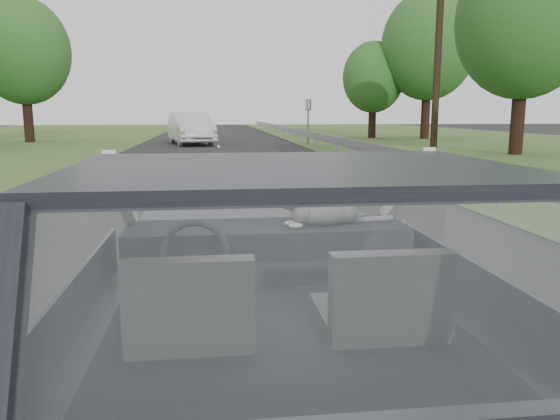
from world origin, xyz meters
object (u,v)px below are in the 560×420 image
object	(u,v)px
other_car	(191,128)
highway_sign	(308,122)
cat	(326,212)
utility_pole	(438,45)
subject_car	(280,309)

from	to	relation	value
other_car	highway_sign	bearing A→B (deg)	-19.45
cat	other_car	xyz separation A→B (m)	(-1.70, 25.38, -0.25)
other_car	utility_pole	xyz separation A→B (m)	(9.59, -8.02, 3.28)
cat	utility_pole	bearing A→B (deg)	51.08
other_car	highway_sign	size ratio (longest dim) A/B	2.22
cat	other_car	world-z (taller)	other_car
subject_car	utility_pole	size ratio (longest dim) A/B	0.49
highway_sign	utility_pole	world-z (taller)	utility_pole
other_car	utility_pole	world-z (taller)	utility_pole
highway_sign	utility_pole	size ratio (longest dim) A/B	0.28
subject_car	highway_sign	size ratio (longest dim) A/B	1.77
subject_car	other_car	world-z (taller)	other_car
other_car	utility_pole	size ratio (longest dim) A/B	0.61
subject_car	cat	distance (m)	0.76
utility_pole	highway_sign	bearing A→B (deg)	117.01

